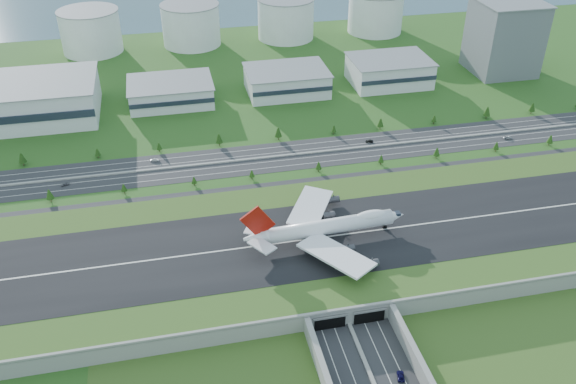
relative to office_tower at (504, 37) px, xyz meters
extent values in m
plane|color=#2C541A|center=(-200.00, -195.00, -27.50)|extent=(1200.00, 1200.00, 0.00)
cube|color=gray|center=(-200.00, -195.00, -23.50)|extent=(520.00, 100.00, 8.00)
cube|color=#3E571D|center=(-200.00, -195.00, -19.42)|extent=(520.00, 100.00, 0.16)
cube|color=black|center=(-200.00, -195.00, -19.28)|extent=(520.00, 58.00, 0.12)
cube|color=silver|center=(-200.00, -195.00, -19.20)|extent=(520.00, 0.90, 0.02)
cube|color=gray|center=(-200.00, -244.40, -18.90)|extent=(520.00, 1.20, 1.20)
cube|color=black|center=(-208.50, -245.20, -24.30)|extent=(13.00, 1.20, 6.00)
cube|color=black|center=(-191.50, -245.20, -24.30)|extent=(13.00, 1.20, 6.00)
cube|color=#28282B|center=(-200.00, -100.00, -27.44)|extent=(560.00, 36.00, 0.12)
cylinder|color=#3D2819|center=(-331.39, -122.00, -26.14)|extent=(0.50, 0.50, 2.71)
cone|color=#16330E|center=(-331.39, -122.00, -22.68)|extent=(4.22, 4.22, 5.43)
cylinder|color=#3D2819|center=(-292.33, -122.00, -26.42)|extent=(0.50, 0.50, 2.15)
cone|color=#16330E|center=(-292.33, -122.00, -23.67)|extent=(3.35, 3.35, 4.30)
cylinder|color=#3D2819|center=(-253.64, -122.00, -26.49)|extent=(0.50, 0.50, 2.01)
cone|color=#16330E|center=(-253.64, -122.00, -23.92)|extent=(3.13, 3.13, 4.03)
cylinder|color=#3D2819|center=(-220.68, -122.00, -26.46)|extent=(0.50, 0.50, 2.07)
cone|color=#16330E|center=(-220.68, -122.00, -23.82)|extent=(3.22, 3.22, 4.14)
cylinder|color=#3D2819|center=(-181.06, -122.00, -26.35)|extent=(0.50, 0.50, 2.30)
cone|color=#16330E|center=(-181.06, -122.00, -23.41)|extent=(3.58, 3.58, 4.60)
cylinder|color=#3D2819|center=(-142.52, -122.00, -26.39)|extent=(0.50, 0.50, 2.21)
cone|color=#16330E|center=(-142.52, -122.00, -23.56)|extent=(3.44, 3.44, 4.43)
cylinder|color=#3D2819|center=(-106.97, -122.00, -26.23)|extent=(0.50, 0.50, 2.55)
cone|color=#16330E|center=(-106.97, -122.00, -22.97)|extent=(3.96, 3.96, 5.10)
cylinder|color=#3D2819|center=(-67.46, -122.00, -26.34)|extent=(0.50, 0.50, 2.33)
cone|color=#16330E|center=(-67.46, -122.00, -23.36)|extent=(3.62, 3.62, 4.66)
cylinder|color=#3D2819|center=(-30.54, -122.00, -26.23)|extent=(0.50, 0.50, 2.54)
cone|color=#16330E|center=(-30.54, -122.00, -22.98)|extent=(3.96, 3.96, 5.09)
cylinder|color=#3D2819|center=(-351.56, -78.00, -26.01)|extent=(0.50, 0.50, 2.97)
cone|color=#16330E|center=(-351.56, -78.00, -22.22)|extent=(4.62, 4.62, 5.94)
cylinder|color=#3D2819|center=(-308.31, -78.00, -26.36)|extent=(0.50, 0.50, 2.27)
cone|color=#16330E|center=(-308.31, -78.00, -23.46)|extent=(3.53, 3.53, 4.54)
cylinder|color=#3D2819|center=(-271.47, -78.00, -26.40)|extent=(0.50, 0.50, 2.20)
cone|color=#16330E|center=(-271.47, -78.00, -23.59)|extent=(3.42, 3.42, 4.40)
cylinder|color=#3D2819|center=(-234.19, -78.00, -26.04)|extent=(0.50, 0.50, 2.91)
cone|color=#16330E|center=(-234.19, -78.00, -22.32)|extent=(4.53, 4.53, 5.82)
cylinder|color=#3D2819|center=(-196.21, -78.00, -26.00)|extent=(0.50, 0.50, 2.99)
cone|color=#16330E|center=(-196.21, -78.00, -22.18)|extent=(4.66, 4.66, 5.99)
cylinder|color=#3D2819|center=(-159.33, -78.00, -26.44)|extent=(0.50, 0.50, 2.11)
cone|color=#16330E|center=(-159.33, -78.00, -23.74)|extent=(3.29, 3.29, 4.23)
cylinder|color=#3D2819|center=(-127.39, -78.00, -26.12)|extent=(0.50, 0.50, 2.77)
cone|color=#16330E|center=(-127.39, -78.00, -22.58)|extent=(4.31, 4.31, 5.54)
cylinder|color=#3D2819|center=(-89.33, -78.00, -26.39)|extent=(0.50, 0.50, 2.21)
cone|color=#16330E|center=(-89.33, -78.00, -23.57)|extent=(3.44, 3.44, 4.43)
cylinder|color=#3D2819|center=(-50.93, -78.00, -25.98)|extent=(0.50, 0.50, 3.04)
cone|color=#16330E|center=(-50.93, -78.00, -22.09)|extent=(4.73, 4.73, 6.08)
cylinder|color=#3D2819|center=(-16.87, -78.00, -26.05)|extent=(0.50, 0.50, 2.90)
cone|color=#16330E|center=(-16.87, -78.00, -22.35)|extent=(4.51, 4.51, 5.80)
cube|color=silver|center=(-370.00, -10.00, -15.00)|extent=(120.00, 60.00, 25.00)
cube|color=silver|center=(-260.00, -5.00, -20.00)|extent=(58.00, 42.00, 15.00)
cube|color=silver|center=(-175.00, -5.00, -19.00)|extent=(58.00, 42.00, 17.00)
cube|color=silver|center=(-95.00, -5.00, -18.00)|extent=(58.00, 42.00, 19.00)
cube|color=slate|center=(0.00, 0.00, 0.00)|extent=(46.00, 46.00, 55.00)
cylinder|color=white|center=(-320.00, 115.00, -10.00)|extent=(50.00, 50.00, 35.00)
cylinder|color=white|center=(-235.00, 115.00, -10.00)|extent=(50.00, 50.00, 35.00)
cylinder|color=white|center=(-150.00, 115.00, -10.00)|extent=(50.00, 50.00, 35.00)
cylinder|color=white|center=(-65.00, 115.00, -10.00)|extent=(50.00, 50.00, 35.00)
cylinder|color=white|center=(-196.50, -196.06, -12.56)|extent=(64.63, 10.69, 7.35)
cone|color=white|center=(-162.09, -194.27, -12.56)|extent=(9.56, 7.82, 7.35)
cone|color=white|center=(-230.92, -197.86, -12.10)|extent=(11.85, 7.94, 7.35)
ellipsoid|color=white|center=(-174.66, -194.92, -9.91)|extent=(15.95, 6.54, 4.52)
cube|color=white|center=(-197.78, -215.68, -13.71)|extent=(32.02, 36.82, 1.81)
cube|color=white|center=(-199.81, -176.68, -13.71)|extent=(29.81, 37.40, 1.81)
cylinder|color=#38383D|center=(-190.32, -209.54, -16.23)|extent=(6.14, 3.75, 3.45)
cylinder|color=#38383D|center=(-182.97, -221.81, -16.23)|extent=(6.14, 3.75, 3.45)
cylinder|color=#38383D|center=(-191.75, -182.01, -16.23)|extent=(6.14, 3.75, 3.45)
cylinder|color=#38383D|center=(-185.72, -169.04, -16.23)|extent=(6.14, 3.75, 3.45)
cube|color=white|center=(-229.38, -205.25, -11.18)|extent=(12.66, 14.35, 0.69)
cube|color=white|center=(-230.16, -190.34, -11.18)|extent=(11.88, 14.39, 0.69)
cube|color=#A6150B|center=(-229.77, -197.80, -3.37)|extent=(16.41, 1.88, 17.22)
cylinder|color=black|center=(-166.86, -194.52, -18.59)|extent=(2.18, 0.80, 2.18)
cylinder|color=black|center=(-200.90, -199.97, -18.59)|extent=(2.18, 0.80, 2.18)
cylinder|color=black|center=(-201.28, -192.63, -18.59)|extent=(2.18, 0.80, 2.18)
cylinder|color=black|center=(-207.78, -200.33, -18.59)|extent=(2.18, 0.80, 2.18)
cylinder|color=black|center=(-208.17, -192.99, -18.59)|extent=(2.18, 0.80, 2.18)
imported|color=#0D0B38|center=(-189.08, -275.69, -26.59)|extent=(3.93, 6.14, 1.58)
imported|color=#5E5C62|center=(-325.19, -106.61, -26.57)|extent=(5.14, 3.74, 1.63)
imported|color=black|center=(-140.36, -94.32, -26.57)|extent=(5.18, 3.08, 1.61)
imported|color=#AEAFB3|center=(-51.67, -108.49, -26.57)|extent=(6.24, 3.76, 1.62)
imported|color=white|center=(-274.85, -89.54, -26.57)|extent=(6.01, 3.71, 1.63)
camera|label=1|loc=(-263.68, -418.39, 156.89)|focal=38.00mm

